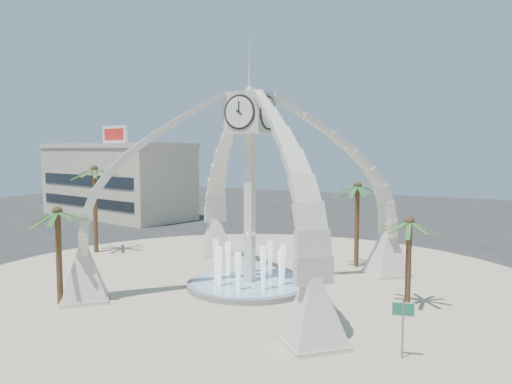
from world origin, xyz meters
The scene contains 10 objects.
ground centered at (0.00, 0.00, 0.00)m, with size 140.00×140.00×0.00m, color #282828.
plaza centered at (0.00, 0.00, 0.03)m, with size 40.00×40.00×0.06m, color beige.
clock_tower centered at (0.00, 0.00, 6.49)m, with size 17.94×17.94×16.30m.
fountain centered at (0.00, 0.00, 0.29)m, with size 8.00×8.00×3.62m.
building_nw centered at (-32.00, 22.00, 4.83)m, with size 23.75×13.73×11.90m.
palm_east centered at (9.70, 0.67, 4.79)m, with size 3.67×3.67×5.50m.
palm_west centered at (-16.78, 3.37, 7.04)m, with size 4.34×4.34×7.94m.
palm_north centered at (4.41, 8.64, 6.06)m, with size 5.07×5.07×6.89m.
palm_south centered at (-7.84, -8.14, 5.29)m, with size 4.60×4.60×6.05m.
street_sign centered at (10.89, -6.60, 1.84)m, with size 0.93×0.23×2.57m.
Camera 1 is at (14.92, -27.46, 8.82)m, focal length 35.00 mm.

